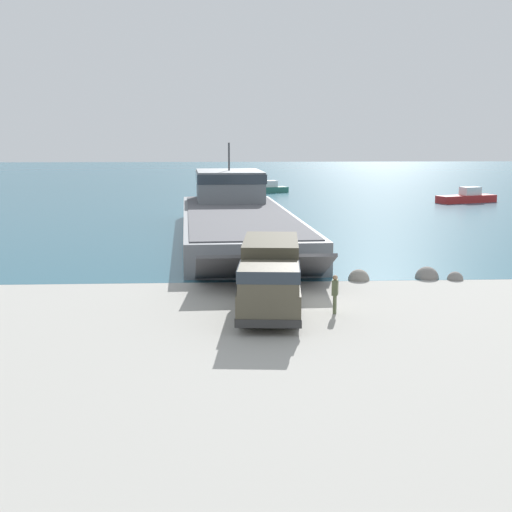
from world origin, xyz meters
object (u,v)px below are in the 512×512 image
military_truck (270,276)px  moored_boat_b (467,197)px  landing_craft (236,214)px  moored_boat_a (268,189)px  soldier_on_ramp (335,291)px

military_truck → moored_boat_b: bearing=157.6°
landing_craft → moored_boat_a: bearing=79.9°
moored_boat_a → moored_boat_b: 26.97m
military_truck → moored_boat_a: 66.39m
military_truck → moored_boat_a: (4.57, 66.23, -1.02)m
military_truck → moored_boat_b: (26.30, 50.23, -0.96)m
soldier_on_ramp → moored_boat_b: size_ratio=0.23×
soldier_on_ramp → moored_boat_b: (23.58, 50.77, -0.37)m
moored_boat_a → soldier_on_ramp: bearing=161.4°
landing_craft → moored_boat_a: size_ratio=6.08×
moored_boat_b → military_truck: bearing=132.6°
military_truck → soldier_on_ramp: size_ratio=4.94×
soldier_on_ramp → moored_boat_b: moored_boat_b is taller
landing_craft → moored_boat_b: landing_craft is taller
moored_boat_a → moored_boat_b: size_ratio=0.77×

